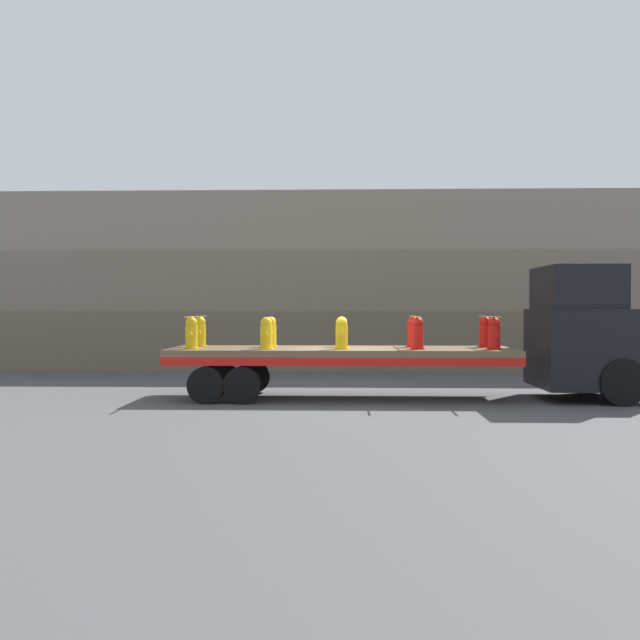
# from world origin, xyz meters

# --- Properties ---
(ground_plane) EXTENTS (120.00, 120.00, 0.00)m
(ground_plane) POSITION_xyz_m (0.00, 0.00, 0.00)
(ground_plane) COLOR #474749
(rock_cliff) EXTENTS (60.00, 3.30, 6.51)m
(rock_cliff) POSITION_xyz_m (0.00, 8.80, 3.25)
(rock_cliff) COLOR #665B4C
(rock_cliff) RESTS_ON ground_plane
(truck_cab) EXTENTS (2.49, 2.68, 3.32)m
(truck_cab) POSITION_xyz_m (6.16, 0.00, 1.63)
(truck_cab) COLOR black
(truck_cab) RESTS_ON ground_plane
(flatbed_trailer) EXTENTS (8.61, 2.52, 1.27)m
(flatbed_trailer) POSITION_xyz_m (-0.58, 0.00, 1.03)
(flatbed_trailer) COLOR brown
(flatbed_trailer) RESTS_ON ground_plane
(fire_hydrant_yellow_near_0) EXTENTS (0.37, 0.51, 0.79)m
(fire_hydrant_yellow_near_0) POSITION_xyz_m (-3.71, -0.53, 1.65)
(fire_hydrant_yellow_near_0) COLOR gold
(fire_hydrant_yellow_near_0) RESTS_ON flatbed_trailer
(fire_hydrant_yellow_far_0) EXTENTS (0.37, 0.51, 0.79)m
(fire_hydrant_yellow_far_0) POSITION_xyz_m (-3.71, 0.53, 1.65)
(fire_hydrant_yellow_far_0) COLOR gold
(fire_hydrant_yellow_far_0) RESTS_ON flatbed_trailer
(fire_hydrant_yellow_near_1) EXTENTS (0.37, 0.51, 0.79)m
(fire_hydrant_yellow_near_1) POSITION_xyz_m (-1.85, -0.53, 1.65)
(fire_hydrant_yellow_near_1) COLOR gold
(fire_hydrant_yellow_near_1) RESTS_ON flatbed_trailer
(fire_hydrant_yellow_far_1) EXTENTS (0.37, 0.51, 0.79)m
(fire_hydrant_yellow_far_1) POSITION_xyz_m (-1.85, 0.53, 1.65)
(fire_hydrant_yellow_far_1) COLOR gold
(fire_hydrant_yellow_far_1) RESTS_ON flatbed_trailer
(fire_hydrant_yellow_near_2) EXTENTS (0.37, 0.51, 0.79)m
(fire_hydrant_yellow_near_2) POSITION_xyz_m (0.00, -0.53, 1.65)
(fire_hydrant_yellow_near_2) COLOR gold
(fire_hydrant_yellow_near_2) RESTS_ON flatbed_trailer
(fire_hydrant_yellow_far_2) EXTENTS (0.37, 0.51, 0.79)m
(fire_hydrant_yellow_far_2) POSITION_xyz_m (0.00, 0.53, 1.65)
(fire_hydrant_yellow_far_2) COLOR gold
(fire_hydrant_yellow_far_2) RESTS_ON flatbed_trailer
(fire_hydrant_red_near_3) EXTENTS (0.37, 0.51, 0.79)m
(fire_hydrant_red_near_3) POSITION_xyz_m (1.85, -0.53, 1.65)
(fire_hydrant_red_near_3) COLOR red
(fire_hydrant_red_near_3) RESTS_ON flatbed_trailer
(fire_hydrant_red_far_3) EXTENTS (0.37, 0.51, 0.79)m
(fire_hydrant_red_far_3) POSITION_xyz_m (1.85, 0.53, 1.65)
(fire_hydrant_red_far_3) COLOR red
(fire_hydrant_red_far_3) RESTS_ON flatbed_trailer
(fire_hydrant_red_near_4) EXTENTS (0.37, 0.51, 0.79)m
(fire_hydrant_red_near_4) POSITION_xyz_m (3.71, -0.53, 1.65)
(fire_hydrant_red_near_4) COLOR red
(fire_hydrant_red_near_4) RESTS_ON flatbed_trailer
(fire_hydrant_red_far_4) EXTENTS (0.37, 0.51, 0.79)m
(fire_hydrant_red_far_4) POSITION_xyz_m (3.71, 0.53, 1.65)
(fire_hydrant_red_far_4) COLOR red
(fire_hydrant_red_far_4) RESTS_ON flatbed_trailer
(cargo_strap_rear) EXTENTS (0.05, 2.61, 0.01)m
(cargo_strap_rear) POSITION_xyz_m (-3.71, 0.00, 2.07)
(cargo_strap_rear) COLOR yellow
(cargo_strap_rear) RESTS_ON fire_hydrant_yellow_near_0
(cargo_strap_middle) EXTENTS (0.05, 2.61, 0.01)m
(cargo_strap_middle) POSITION_xyz_m (1.85, 0.00, 2.07)
(cargo_strap_middle) COLOR yellow
(cargo_strap_middle) RESTS_ON fire_hydrant_red_near_3
(cargo_strap_front) EXTENTS (0.05, 2.61, 0.01)m
(cargo_strap_front) POSITION_xyz_m (3.71, 0.00, 2.07)
(cargo_strap_front) COLOR yellow
(cargo_strap_front) RESTS_ON fire_hydrant_red_near_4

